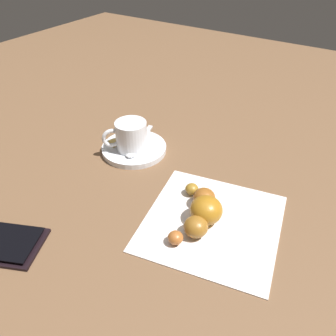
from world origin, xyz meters
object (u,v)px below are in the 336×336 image
(espresso_cup, at_px, (130,136))
(croissant, at_px, (202,211))
(saucer, at_px, (134,149))
(teaspoon, at_px, (136,146))
(sugar_packet, at_px, (125,139))
(napkin, at_px, (212,222))

(espresso_cup, bearing_deg, croissant, -23.55)
(saucer, height_order, croissant, croissant)
(espresso_cup, bearing_deg, teaspoon, 45.03)
(sugar_packet, distance_m, napkin, 0.26)
(teaspoon, height_order, croissant, croissant)
(sugar_packet, bearing_deg, saucer, 95.07)
(saucer, xyz_separation_m, sugar_packet, (-0.03, 0.01, 0.01))
(napkin, relative_size, croissant, 1.51)
(sugar_packet, bearing_deg, espresso_cup, 80.58)
(saucer, relative_size, teaspoon, 1.01)
(saucer, distance_m, teaspoon, 0.01)
(teaspoon, bearing_deg, croissant, -26.01)
(saucer, bearing_deg, espresso_cup, -88.97)
(croissant, bearing_deg, espresso_cup, 156.45)
(napkin, height_order, croissant, croissant)
(saucer, distance_m, espresso_cup, 0.03)
(saucer, bearing_deg, sugar_packet, 165.00)
(napkin, xyz_separation_m, croissant, (-0.02, -0.00, 0.02))
(napkin, bearing_deg, teaspoon, 156.88)
(saucer, distance_m, croissant, 0.22)
(teaspoon, xyz_separation_m, sugar_packet, (-0.03, 0.01, 0.00))
(saucer, bearing_deg, napkin, -22.74)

